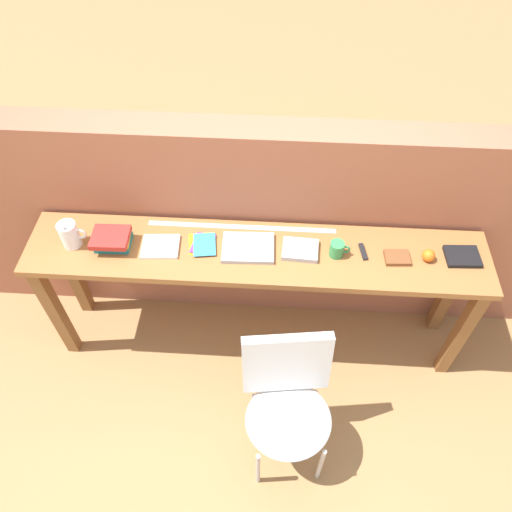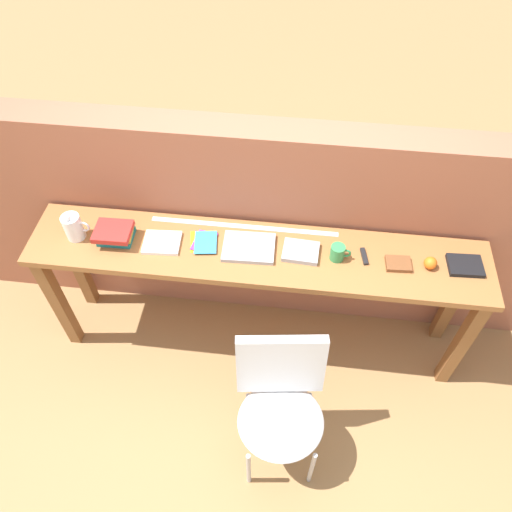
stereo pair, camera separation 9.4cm
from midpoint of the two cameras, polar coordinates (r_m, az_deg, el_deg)
The scene contains 16 objects.
ground_plane at distance 3.25m, azimuth -1.13°, elevation -13.64°, with size 40.00×40.00×0.00m, color #9E7547.
brick_wall_back at distance 3.02m, azimuth -0.43°, elevation 3.43°, with size 6.00×0.20×1.43m, color #9E5B42.
sideboard at distance 2.78m, azimuth -0.90°, elevation -1.33°, with size 2.50×0.44×0.88m.
chair_white_moulded at distance 2.61m, azimuth 2.58°, elevation -16.19°, with size 0.49×0.51×0.89m.
pitcher_white at distance 2.84m, azimuth -21.40°, elevation 2.29°, with size 0.14×0.10×0.18m.
book_stack_leftmost at distance 2.79m, azimuth -17.05°, elevation 1.81°, with size 0.20×0.18×0.09m.
magazine_cycling at distance 2.74m, azimuth -11.83°, elevation 1.04°, with size 0.20×0.16×0.02m, color white.
pamphlet_pile_colourful at distance 2.72m, azimuth -7.08°, elevation 1.40°, with size 0.17×0.19×0.01m.
book_open_centre at distance 2.67m, azimuth -1.91°, elevation 0.93°, with size 0.28×0.21×0.02m, color #9E9EA3.
book_grey_hardcover at distance 2.67m, azimuth 4.07°, elevation 0.70°, with size 0.19×0.15×0.03m, color #9E9EA3.
mug at distance 2.65m, azimuth 8.28°, elevation 0.77°, with size 0.11×0.08×0.09m.
multitool_folded at distance 2.71m, azimuth 11.17°, elevation 0.47°, with size 0.02×0.11×0.02m, color black.
leather_journal_brown at distance 2.72m, azimuth 14.88°, elevation -0.21°, with size 0.13×0.10×0.02m, color brown.
sports_ball_small at distance 2.75m, azimuth 18.20°, elevation 0.03°, with size 0.07×0.07×0.07m, color orange.
book_repair_rightmost at distance 2.83m, azimuth 21.65°, elevation -0.08°, with size 0.18×0.14×0.03m, color black.
ruler_metal_back_edge at distance 2.79m, azimuth -2.60°, elevation 3.31°, with size 1.05×0.03×0.00m, color silver.
Camera 1 is at (0.10, -1.42, 2.92)m, focal length 35.00 mm.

